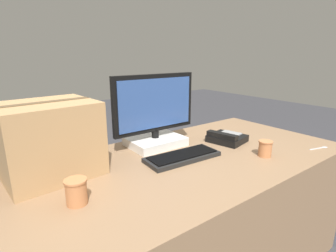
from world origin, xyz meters
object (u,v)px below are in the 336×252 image
at_px(desk_phone, 227,138).
at_px(paper_cup_left, 76,192).
at_px(monitor, 155,119).
at_px(cardboard_box, 49,139).
at_px(spoon, 321,148).
at_px(keyboard, 183,156).
at_px(paper_cup_right, 265,148).

distance_m(desk_phone, paper_cup_left, 0.99).
bearing_deg(monitor, cardboard_box, -176.11).
xyz_separation_m(monitor, spoon, (0.75, -0.62, -0.16)).
xyz_separation_m(monitor, keyboard, (-0.01, -0.26, -0.15)).
bearing_deg(monitor, desk_phone, -28.46).
xyz_separation_m(desk_phone, paper_cup_left, (-0.98, -0.14, 0.02)).
height_order(keyboard, desk_phone, desk_phone).
bearing_deg(desk_phone, monitor, 138.95).
height_order(desk_phone, cardboard_box, cardboard_box).
relative_size(keyboard, cardboard_box, 0.97).
relative_size(keyboard, desk_phone, 1.71).
bearing_deg(spoon, paper_cup_left, -175.24).
height_order(keyboard, spoon, keyboard).
bearing_deg(spoon, keyboard, 170.37).
relative_size(monitor, spoon, 3.96).
bearing_deg(paper_cup_left, paper_cup_right, -8.20).
height_order(keyboard, paper_cup_left, paper_cup_left).
xyz_separation_m(paper_cup_left, cardboard_box, (-0.01, 0.32, 0.12)).
bearing_deg(paper_cup_right, desk_phone, 86.27).
bearing_deg(paper_cup_right, cardboard_box, 154.83).
distance_m(paper_cup_left, spoon, 1.37).
bearing_deg(paper_cup_left, desk_phone, 8.37).
bearing_deg(spoon, monitor, 156.32).
bearing_deg(desk_phone, spoon, -61.36).
height_order(spoon, cardboard_box, cardboard_box).
xyz_separation_m(keyboard, paper_cup_right, (0.38, -0.24, 0.03)).
height_order(paper_cup_left, cardboard_box, cardboard_box).
height_order(monitor, desk_phone, monitor).
height_order(monitor, paper_cup_left, monitor).
xyz_separation_m(desk_phone, spoon, (0.36, -0.41, -0.02)).
distance_m(paper_cup_right, spoon, 0.40).
bearing_deg(keyboard, cardboard_box, 162.90).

